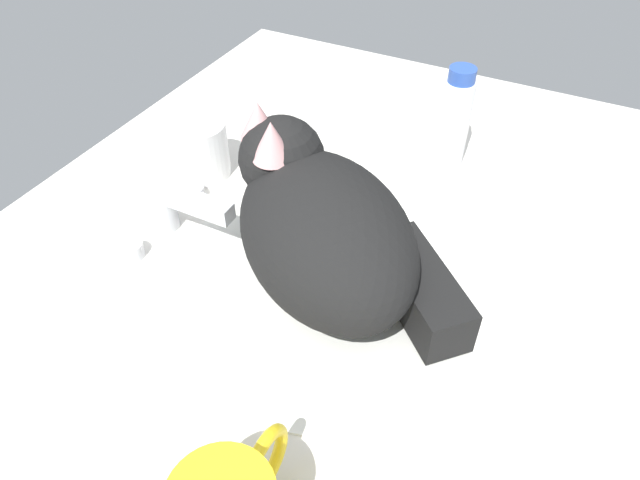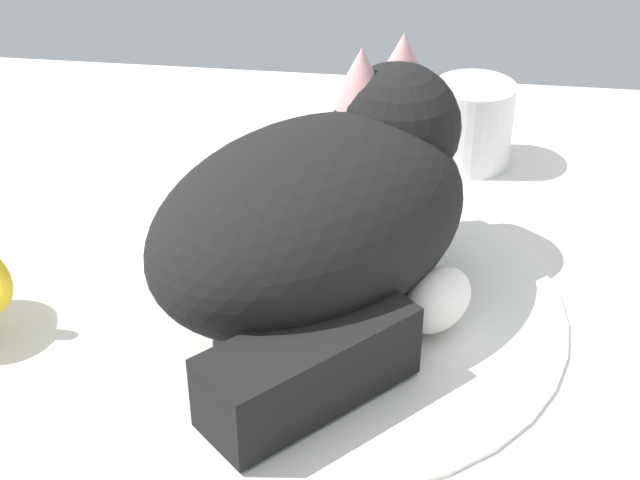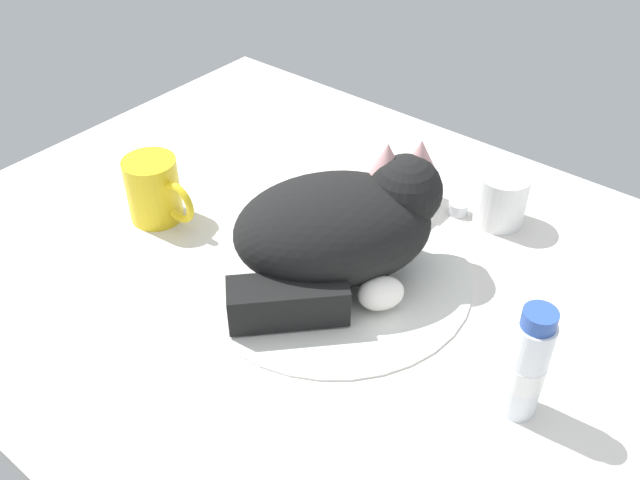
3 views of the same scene
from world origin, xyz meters
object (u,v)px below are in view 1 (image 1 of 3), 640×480
(cat, at_px, (324,225))
(rinse_cup, at_px, (201,149))
(toothpaste_bottle, at_px, (454,121))
(faucet, at_px, (172,211))

(cat, height_order, rinse_cup, cat)
(cat, distance_m, toothpaste_bottle, 0.27)
(faucet, distance_m, toothpaste_bottle, 0.37)
(rinse_cup, bearing_deg, toothpaste_bottle, -58.95)
(cat, xyz_separation_m, rinse_cup, (0.10, 0.23, -0.04))
(toothpaste_bottle, bearing_deg, cat, 168.96)
(toothpaste_bottle, bearing_deg, rinse_cup, 121.05)
(faucet, distance_m, rinse_cup, 0.12)
(faucet, bearing_deg, cat, -87.25)
(rinse_cup, bearing_deg, cat, -113.87)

